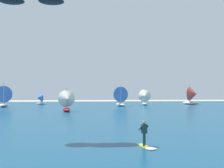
# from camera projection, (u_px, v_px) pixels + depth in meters

# --- Properties ---
(ocean) EXTENTS (160.00, 90.00, 0.10)m
(ocean) POSITION_uv_depth(u_px,v_px,m) (92.00, 110.00, 52.50)
(ocean) COLOR navy
(ocean) RESTS_ON ground
(kitesurfer) EXTENTS (1.06, 2.03, 1.67)m
(kitesurfer) POSITION_uv_depth(u_px,v_px,m) (146.00, 138.00, 17.46)
(kitesurfer) COLOR yellow
(kitesurfer) RESTS_ON ocean
(sailboat_near_shore) EXTENTS (3.34, 3.83, 4.31)m
(sailboat_near_shore) POSITION_uv_depth(u_px,v_px,m) (67.00, 101.00, 47.57)
(sailboat_near_shore) COLOR maroon
(sailboat_near_shore) RESTS_ON ocean
(sailboat_leading) EXTENTS (4.15, 4.74, 5.34)m
(sailboat_leading) POSITION_uv_depth(u_px,v_px,m) (119.00, 96.00, 65.82)
(sailboat_leading) COLOR silver
(sailboat_leading) RESTS_ON ocean
(sailboat_mid_right) EXTENTS (3.94, 4.67, 5.49)m
(sailboat_mid_right) POSITION_uv_depth(u_px,v_px,m) (5.00, 96.00, 62.77)
(sailboat_mid_right) COLOR white
(sailboat_mid_right) RESTS_ON ocean
(sailboat_trailing) EXTENTS (4.87, 4.85, 5.51)m
(sailboat_trailing) POSITION_uv_depth(u_px,v_px,m) (192.00, 95.00, 73.34)
(sailboat_trailing) COLOR silver
(sailboat_trailing) RESTS_ON ocean
(sailboat_center_horizon) EXTENTS (3.48, 4.05, 4.63)m
(sailboat_center_horizon) POSITION_uv_depth(u_px,v_px,m) (145.00, 97.00, 70.32)
(sailboat_center_horizon) COLOR silver
(sailboat_center_horizon) RESTS_ON ocean
(sailboat_outermost) EXTENTS (3.15, 2.82, 3.51)m
(sailboat_outermost) POSITION_uv_depth(u_px,v_px,m) (40.00, 99.00, 74.04)
(sailboat_outermost) COLOR white
(sailboat_outermost) RESTS_ON ocean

